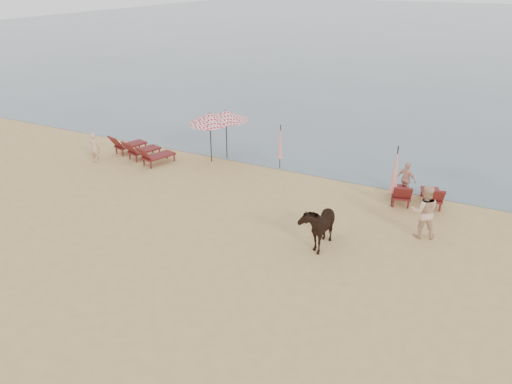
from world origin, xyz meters
TOP-DOWN VIEW (x-y plane):
  - ground at (0.00, 0.00)m, footprint 120.00×120.00m
  - sea at (0.00, 80.00)m, footprint 160.00×140.00m
  - lounger_cluster_left at (-8.16, 8.16)m, footprint 3.57×2.69m
  - lounger_cluster_right at (5.15, 9.03)m, footprint 2.32×2.27m
  - umbrella_open_left_a at (-4.36, 10.23)m, footprint 2.16×2.16m
  - umbrella_open_left_b at (-4.79, 9.46)m, footprint 2.00×2.04m
  - umbrella_closed_left at (-1.40, 10.16)m, footprint 0.26×0.26m
  - umbrella_closed_right at (4.33, 8.42)m, footprint 0.31×0.31m
  - cow at (2.79, 4.22)m, footprint 0.94×1.93m
  - beachgoer_left at (-9.77, 6.77)m, footprint 0.62×0.48m
  - beachgoer_right_a at (5.84, 6.47)m, footprint 1.13×1.00m
  - beachgoer_right_b at (4.56, 9.75)m, footprint 0.93×0.67m

SIDE VIEW (x-z plane):
  - ground at x=0.00m, z-range 0.00..0.00m
  - sea at x=0.00m, z-range -0.03..0.03m
  - lounger_cluster_right at x=5.15m, z-range 0.13..0.82m
  - lounger_cluster_left at x=-8.16m, z-range 0.14..0.83m
  - beachgoer_right_b at x=4.56m, z-range 0.00..1.47m
  - beachgoer_left at x=-9.77m, z-range 0.00..1.50m
  - cow at x=2.79m, z-range 0.00..1.61m
  - beachgoer_right_a at x=5.84m, z-range 0.00..1.95m
  - umbrella_closed_left at x=-1.40m, z-range 0.25..2.40m
  - umbrella_closed_right at x=4.33m, z-range 0.29..2.85m
  - umbrella_open_left_b at x=-4.79m, z-range 0.93..3.48m
  - umbrella_open_left_a at x=-4.36m, z-range 0.98..3.44m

